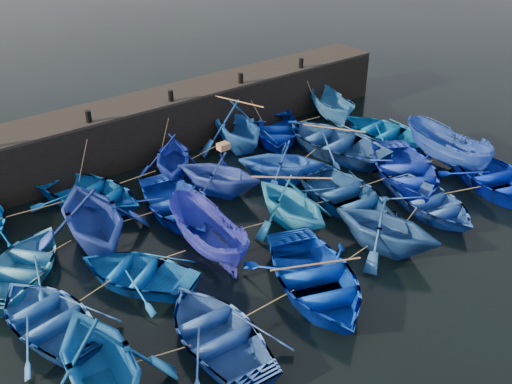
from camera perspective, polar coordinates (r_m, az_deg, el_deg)
ground at (r=21.23m, az=5.32°, el=-5.08°), size 120.00×120.00×0.00m
quay_wall at (r=28.16m, az=-9.20°, el=6.90°), size 26.00×2.50×2.50m
quay_top at (r=27.68m, az=-9.42°, el=9.39°), size 26.00×2.50×0.12m
bollard_1 at (r=25.27m, az=-16.40°, el=7.25°), size 0.24×0.24×0.50m
bollard_2 at (r=26.83m, az=-8.52°, el=9.49°), size 0.24×0.24×0.50m
bollard_3 at (r=28.85m, az=-1.53°, el=11.31°), size 0.24×0.24×0.50m
bollard_4 at (r=31.26m, az=4.53°, el=12.73°), size 0.24×0.24×0.50m
boat_1 at (r=24.09m, az=-16.20°, el=-0.18°), size 5.24×5.93×1.02m
boat_2 at (r=25.34m, az=-8.33°, el=3.55°), size 4.73×4.88×1.97m
boat_3 at (r=27.58m, az=-1.91°, el=6.68°), size 4.92×5.39×2.42m
boat_4 at (r=28.87m, az=2.11°, el=6.23°), size 5.61×5.79×0.98m
boat_5 at (r=30.95m, az=7.65°, el=8.33°), size 3.07×4.49×1.63m
boat_6 at (r=20.81m, az=-22.40°, el=-6.85°), size 5.42×5.35×0.92m
boat_7 at (r=21.19m, az=-16.08°, el=-2.18°), size 4.87×5.44×2.57m
boat_8 at (r=22.66m, az=-7.91°, el=-1.21°), size 4.11×5.32×1.02m
boat_9 at (r=23.74m, az=-3.81°, el=1.93°), size 4.74×4.91×1.99m
boat_10 at (r=24.68m, az=2.56°, el=3.10°), size 4.92×4.90×1.96m
boat_11 at (r=27.72m, az=7.74°, el=5.14°), size 4.75×6.19×1.19m
boat_12 at (r=29.38m, az=12.62°, el=5.95°), size 3.90×5.11×0.99m
boat_13 at (r=18.43m, az=-20.06°, el=-11.70°), size 3.90×4.93×0.92m
boat_14 at (r=19.46m, az=-11.82°, el=-7.83°), size 4.76×5.13×0.87m
boat_15 at (r=20.16m, az=-4.95°, el=-4.26°), size 1.83×4.44×1.69m
boat_16 at (r=21.63m, az=3.49°, el=-1.01°), size 3.51×4.03×2.05m
boat_17 at (r=23.36m, az=8.86°, el=-0.19°), size 4.30×5.57×1.07m
boat_18 at (r=25.66m, az=14.68°, el=2.16°), size 6.22×6.73×1.14m
boat_19 at (r=27.39m, az=18.46°, el=4.16°), size 1.84×4.65×1.79m
boat_20 at (r=15.67m, az=-15.44°, el=-16.04°), size 4.31×4.86×2.36m
boat_21 at (r=16.90m, az=-3.84°, el=-13.89°), size 3.58×4.81×0.96m
boat_22 at (r=18.68m, az=5.92°, el=-8.61°), size 5.46×6.38×1.12m
boat_23 at (r=20.72m, az=12.90°, el=-3.29°), size 4.45×4.81×2.09m
boat_24 at (r=23.71m, az=17.10°, el=-0.99°), size 3.96×4.96×0.92m
boat_25 at (r=26.21m, az=23.02°, el=1.18°), size 5.19×6.16×1.09m
wooden_crate at (r=23.38m, az=-3.29°, el=4.59°), size 0.46×0.37×0.28m
mooring_ropes at (r=23.91m, az=-2.72°, el=1.82°), size 18.22×11.74×2.10m
loose_oars at (r=23.32m, az=3.71°, el=3.41°), size 10.07×12.35×1.36m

